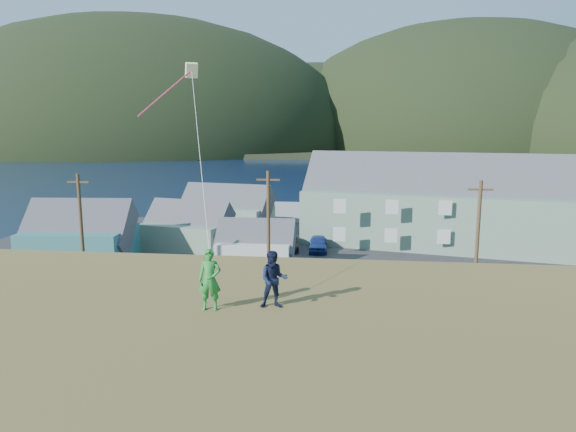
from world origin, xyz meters
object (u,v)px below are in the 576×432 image
object	(u,v)px
wharf	(287,212)
shed_palegreen_near	(188,229)
lodge	(466,205)
shed_teal	(80,236)
shed_palegreen_far	(226,211)
kite_flyer_navy	(274,280)
shed_white	(256,247)
kite_flyer_green	(210,280)

from	to	relation	value
wharf	shed_palegreen_near	distance (m)	24.63
lodge	shed_teal	size ratio (longest dim) A/B	3.58
lodge	shed_palegreen_far	bearing A→B (deg)	-176.54
shed_teal	lodge	bearing A→B (deg)	13.21
shed_palegreen_far	shed_palegreen_near	bearing A→B (deg)	-89.19
wharf	shed_teal	xyz separation A→B (m)	(-15.39, -29.77, 2.29)
shed_teal	wharf	bearing A→B (deg)	58.32
wharf	shed_palegreen_far	world-z (taller)	shed_palegreen_far
wharf	kite_flyer_navy	xyz separation A→B (m)	(6.57, -58.41, 7.60)
shed_teal	shed_palegreen_far	bearing A→B (deg)	53.17
shed_palegreen_far	shed_white	bearing A→B (deg)	-55.70
wharf	shed_teal	distance (m)	33.59
shed_teal	kite_flyer_navy	world-z (taller)	kite_flyer_navy
wharf	kite_flyer_green	world-z (taller)	kite_flyer_green
lodge	kite_flyer_navy	bearing A→B (deg)	-97.68
shed_palegreen_far	kite_flyer_navy	bearing A→B (deg)	-63.00
shed_teal	kite_flyer_green	size ratio (longest dim) A/B	5.44
wharf	kite_flyer_green	distance (m)	59.49
shed_white	shed_palegreen_far	distance (m)	16.24
kite_flyer_navy	wharf	bearing A→B (deg)	87.34
lodge	shed_palegreen_near	size ratio (longest dim) A/B	3.62
wharf	shed_palegreen_far	distance (m)	15.53
shed_teal	kite_flyer_navy	size ratio (longest dim) A/B	5.76
wharf	kite_flyer_green	xyz separation A→B (m)	(4.77, -58.81, 7.65)
lodge	shed_palegreen_near	distance (m)	28.76
shed_palegreen_near	wharf	bearing A→B (deg)	86.33
shed_teal	shed_palegreen_far	world-z (taller)	shed_teal
shed_palegreen_near	kite_flyer_green	distance (m)	37.80
wharf	shed_white	bearing A→B (deg)	-88.62
wharf	shed_teal	bearing A→B (deg)	-117.34
wharf	kite_flyer_green	bearing A→B (deg)	-85.36
shed_teal	shed_palegreen_near	distance (m)	10.28
shed_teal	shed_palegreen_far	xyz separation A→B (m)	(9.84, 15.45, -0.00)
shed_teal	kite_flyer_green	distance (m)	35.75
wharf	lodge	distance (m)	28.09
shed_teal	kite_flyer_green	bearing A→B (deg)	-59.56
shed_palegreen_near	kite_flyer_navy	bearing A→B (deg)	-54.74
shed_palegreen_far	kite_flyer_green	distance (m)	45.98
shed_palegreen_far	kite_flyer_green	size ratio (longest dim) A/B	6.46
lodge	wharf	bearing A→B (deg)	150.81
lodge	kite_flyer_green	size ratio (longest dim) A/B	19.44
kite_flyer_green	kite_flyer_navy	bearing A→B (deg)	6.08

